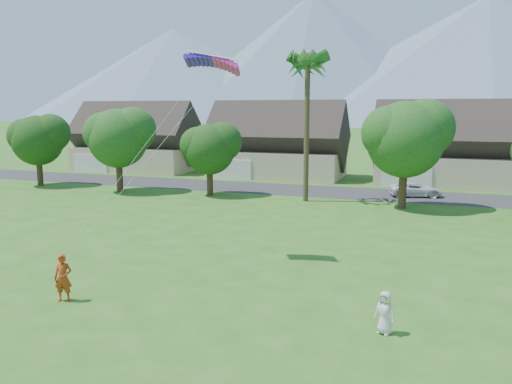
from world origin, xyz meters
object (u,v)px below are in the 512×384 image
at_px(kite_flyer, 63,278).
at_px(parafoil_kite, 213,61).
at_px(parked_car, 415,189).
at_px(watcher, 385,313).

distance_m(kite_flyer, parafoil_kite, 12.53).
bearing_deg(parked_car, watcher, 164.57).
height_order(watcher, parafoil_kite, parafoil_kite).
xyz_separation_m(kite_flyer, parafoil_kite, (3.33, 7.82, 9.21)).
height_order(parked_car, parafoil_kite, parafoil_kite).
xyz_separation_m(parked_car, parafoil_kite, (-9.44, -23.09, 9.56)).
xyz_separation_m(kite_flyer, watcher, (12.71, 1.29, -0.22)).
bearing_deg(parafoil_kite, parked_car, 56.77).
relative_size(kite_flyer, parafoil_kite, 0.68).
height_order(watcher, parked_car, watcher).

